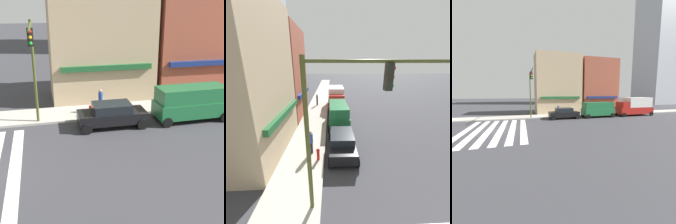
# 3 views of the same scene
# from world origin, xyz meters

# --- Properties ---
(storefront_row) EXTENTS (15.86, 5.30, 10.76)m
(storefront_row) POSITION_xyz_m (13.07, 11.49, 5.28)
(storefront_row) COLOR tan
(storefront_row) RESTS_ON ground_plane
(traffic_signal) EXTENTS (0.32, 5.50, 6.72)m
(traffic_signal) POSITION_xyz_m (4.00, 5.15, 4.62)
(traffic_signal) COLOR #474C1E
(traffic_signal) RESTS_ON ground_plane
(sedan_black) EXTENTS (4.42, 2.02, 1.59)m
(sedan_black) POSITION_xyz_m (8.69, 4.70, 0.84)
(sedan_black) COLOR black
(sedan_black) RESTS_ON ground_plane
(van_green) EXTENTS (5.05, 2.22, 2.34)m
(van_green) POSITION_xyz_m (14.23, 4.70, 1.29)
(van_green) COLOR #1E6638
(van_green) RESTS_ON ground_plane
(box_truck_red) EXTENTS (6.22, 2.42, 3.04)m
(box_truck_red) POSITION_xyz_m (21.09, 4.70, 1.59)
(box_truck_red) COLOR #B21E19
(box_truck_red) RESTS_ON ground_plane
(pedestrian_blue_shirt) EXTENTS (0.32, 0.32, 1.77)m
(pedestrian_blue_shirt) POSITION_xyz_m (8.39, 6.97, 1.07)
(pedestrian_blue_shirt) COLOR #23232D
(pedestrian_blue_shirt) RESTS_ON sidewalk_left
(pedestrian_grey_coat) EXTENTS (0.32, 0.32, 1.77)m
(pedestrian_grey_coat) POSITION_xyz_m (21.87, 7.67, 1.07)
(pedestrian_grey_coat) COLOR #23232D
(pedestrian_grey_coat) RESTS_ON sidewalk_left
(fire_hydrant) EXTENTS (0.24, 0.24, 0.84)m
(fire_hydrant) POSITION_xyz_m (7.56, 6.40, 0.61)
(fire_hydrant) COLOR red
(fire_hydrant) RESTS_ON sidewalk_left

